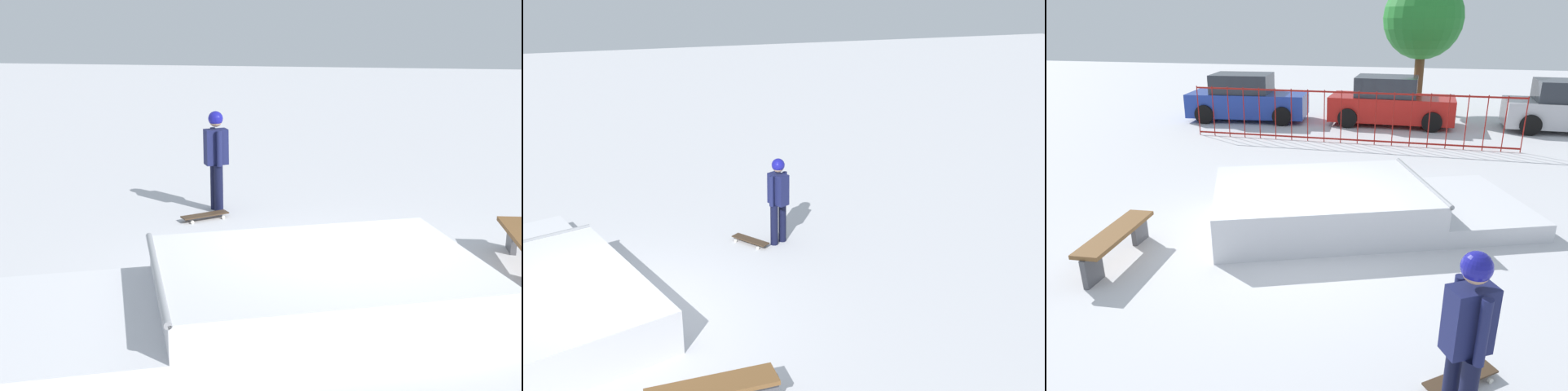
% 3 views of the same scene
% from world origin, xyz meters
% --- Properties ---
extents(ground_plane, '(60.00, 60.00, 0.00)m').
position_xyz_m(ground_plane, '(0.00, 0.00, 0.00)').
color(ground_plane, silver).
extents(skate_ramp, '(5.96, 4.27, 0.74)m').
position_xyz_m(skate_ramp, '(0.67, 1.15, 0.32)').
color(skate_ramp, silver).
rests_on(skate_ramp, ground).
extents(skater, '(0.44, 0.40, 1.73)m').
position_xyz_m(skater, '(2.18, -3.12, 1.01)').
color(skater, black).
rests_on(skater, ground).
extents(skateboard, '(0.76, 0.64, 0.09)m').
position_xyz_m(skateboard, '(2.28, -2.59, 0.08)').
color(skateboard, '#3F2D1E').
rests_on(skateboard, ground).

